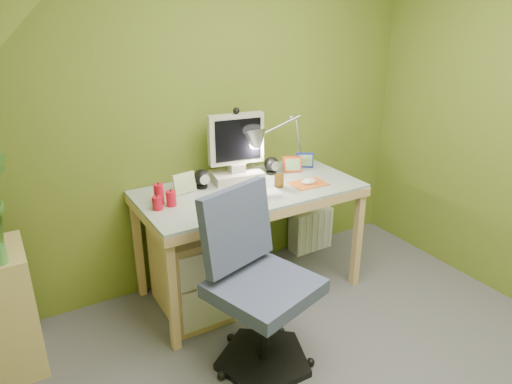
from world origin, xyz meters
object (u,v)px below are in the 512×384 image
desk_lamp (292,130)px  monitor (236,145)px  desk (250,240)px  radiator (310,229)px  side_ledge (8,310)px  task_chair (264,284)px

desk_lamp → monitor: bearing=-169.4°
desk → radiator: (0.73, 0.27, -0.21)m
monitor → radiator: 1.13m
desk_lamp → side_ledge: desk_lamp is taller
task_chair → side_ledge: bearing=132.6°
monitor → desk: bearing=-82.0°
side_ledge → desk: bearing=-0.2°
monitor → side_ledge: size_ratio=0.68×
desk_lamp → task_chair: desk_lamp is taller
desk_lamp → radiator: desk_lamp is taller
radiator → side_ledge: bearing=-174.8°
side_ledge → radiator: (2.24, 0.26, -0.19)m
desk → monitor: size_ratio=2.95×
side_ledge → task_chair: (1.21, -0.70, 0.16)m
monitor → task_chair: monitor is taller
desk_lamp → radiator: 0.95m
task_chair → radiator: 1.45m
task_chair → desk_lamp: bearing=31.8°
desk → monitor: monitor is taller
desk → monitor: bearing=89.5°
desk → monitor: (0.00, 0.18, 0.64)m
side_ledge → task_chair: bearing=-30.0°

